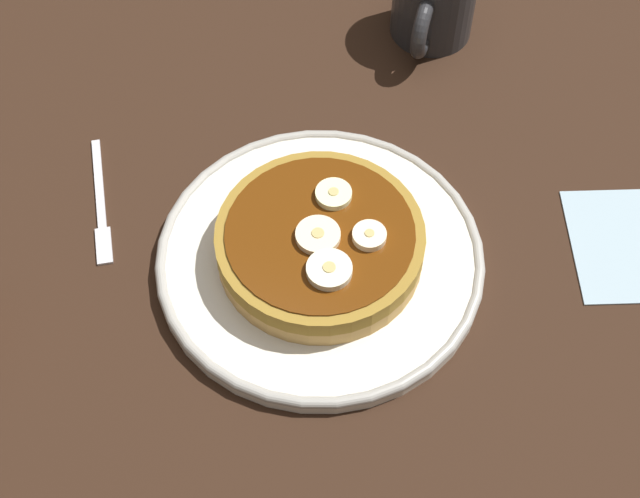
{
  "coord_description": "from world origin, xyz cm",
  "views": [
    {
      "loc": [
        38.51,
        11.98,
        62.66
      ],
      "look_at": [
        0.0,
        0.0,
        2.18
      ],
      "focal_mm": 52.49,
      "sensor_mm": 36.0,
      "label": 1
    }
  ],
  "objects_px": {
    "napkin": "(639,244)",
    "fork": "(101,207)",
    "pancake_stack": "(320,241)",
    "banana_slice_0": "(315,235)",
    "banana_slice_2": "(369,236)",
    "banana_slice_1": "(329,270)",
    "banana_slice_3": "(337,196)",
    "plate": "(320,258)"
  },
  "relations": [
    {
      "from": "napkin",
      "to": "fork",
      "type": "xyz_separation_m",
      "value": [
        0.1,
        -0.43,
        0.0
      ]
    },
    {
      "from": "pancake_stack",
      "to": "fork",
      "type": "bearing_deg",
      "value": -88.74
    },
    {
      "from": "banana_slice_0",
      "to": "banana_slice_2",
      "type": "distance_m",
      "value": 0.04
    },
    {
      "from": "banana_slice_0",
      "to": "banana_slice_1",
      "type": "bearing_deg",
      "value": 35.43
    },
    {
      "from": "pancake_stack",
      "to": "banana_slice_2",
      "type": "distance_m",
      "value": 0.04
    },
    {
      "from": "pancake_stack",
      "to": "fork",
      "type": "xyz_separation_m",
      "value": [
        0.0,
        -0.19,
        -0.03
      ]
    },
    {
      "from": "pancake_stack",
      "to": "banana_slice_3",
      "type": "relative_size",
      "value": 5.69
    },
    {
      "from": "banana_slice_2",
      "to": "fork",
      "type": "height_order",
      "value": "banana_slice_2"
    },
    {
      "from": "pancake_stack",
      "to": "banana_slice_2",
      "type": "xyz_separation_m",
      "value": [
        -0.0,
        0.04,
        0.02
      ]
    },
    {
      "from": "banana_slice_3",
      "to": "napkin",
      "type": "height_order",
      "value": "banana_slice_3"
    },
    {
      "from": "banana_slice_0",
      "to": "banana_slice_2",
      "type": "bearing_deg",
      "value": 105.68
    },
    {
      "from": "banana_slice_1",
      "to": "banana_slice_3",
      "type": "height_order",
      "value": "same"
    },
    {
      "from": "pancake_stack",
      "to": "plate",
      "type": "bearing_deg",
      "value": 24.04
    },
    {
      "from": "pancake_stack",
      "to": "fork",
      "type": "height_order",
      "value": "pancake_stack"
    },
    {
      "from": "pancake_stack",
      "to": "banana_slice_3",
      "type": "bearing_deg",
      "value": 172.8
    },
    {
      "from": "plate",
      "to": "banana_slice_1",
      "type": "height_order",
      "value": "banana_slice_1"
    },
    {
      "from": "banana_slice_1",
      "to": "napkin",
      "type": "distance_m",
      "value": 0.26
    },
    {
      "from": "banana_slice_3",
      "to": "napkin",
      "type": "distance_m",
      "value": 0.25
    },
    {
      "from": "banana_slice_3",
      "to": "fork",
      "type": "distance_m",
      "value": 0.2
    },
    {
      "from": "banana_slice_2",
      "to": "fork",
      "type": "xyz_separation_m",
      "value": [
        0.01,
        -0.23,
        -0.04
      ]
    },
    {
      "from": "plate",
      "to": "banana_slice_3",
      "type": "relative_size",
      "value": 9.07
    },
    {
      "from": "plate",
      "to": "banana_slice_1",
      "type": "bearing_deg",
      "value": 27.95
    },
    {
      "from": "pancake_stack",
      "to": "banana_slice_0",
      "type": "distance_m",
      "value": 0.02
    },
    {
      "from": "pancake_stack",
      "to": "banana_slice_2",
      "type": "bearing_deg",
      "value": 94.62
    },
    {
      "from": "fork",
      "to": "banana_slice_1",
      "type": "bearing_deg",
      "value": 81.54
    },
    {
      "from": "banana_slice_0",
      "to": "fork",
      "type": "relative_size",
      "value": 0.29
    },
    {
      "from": "pancake_stack",
      "to": "banana_slice_0",
      "type": "xyz_separation_m",
      "value": [
        0.01,
        -0.0,
        0.02
      ]
    },
    {
      "from": "banana_slice_0",
      "to": "banana_slice_1",
      "type": "xyz_separation_m",
      "value": [
        0.03,
        0.02,
        0.0
      ]
    },
    {
      "from": "pancake_stack",
      "to": "banana_slice_3",
      "type": "xyz_separation_m",
      "value": [
        -0.03,
        0.0,
        0.02
      ]
    },
    {
      "from": "plate",
      "to": "banana_slice_3",
      "type": "distance_m",
      "value": 0.05
    },
    {
      "from": "plate",
      "to": "banana_slice_2",
      "type": "distance_m",
      "value": 0.05
    },
    {
      "from": "banana_slice_2",
      "to": "fork",
      "type": "relative_size",
      "value": 0.22
    },
    {
      "from": "banana_slice_2",
      "to": "napkin",
      "type": "relative_size",
      "value": 0.24
    },
    {
      "from": "plate",
      "to": "banana_slice_1",
      "type": "xyz_separation_m",
      "value": [
        0.03,
        0.02,
        0.04
      ]
    },
    {
      "from": "plate",
      "to": "pancake_stack",
      "type": "height_order",
      "value": "pancake_stack"
    },
    {
      "from": "plate",
      "to": "banana_slice_2",
      "type": "relative_size",
      "value": 9.98
    },
    {
      "from": "plate",
      "to": "pancake_stack",
      "type": "xyz_separation_m",
      "value": [
        -0.0,
        -0.0,
        0.02
      ]
    },
    {
      "from": "plate",
      "to": "banana_slice_2",
      "type": "bearing_deg",
      "value": 98.78
    },
    {
      "from": "plate",
      "to": "fork",
      "type": "relative_size",
      "value": 2.18
    },
    {
      "from": "fork",
      "to": "banana_slice_2",
      "type": "bearing_deg",
      "value": 91.82
    },
    {
      "from": "napkin",
      "to": "fork",
      "type": "relative_size",
      "value": 0.92
    },
    {
      "from": "plate",
      "to": "banana_slice_3",
      "type": "height_order",
      "value": "banana_slice_3"
    }
  ]
}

